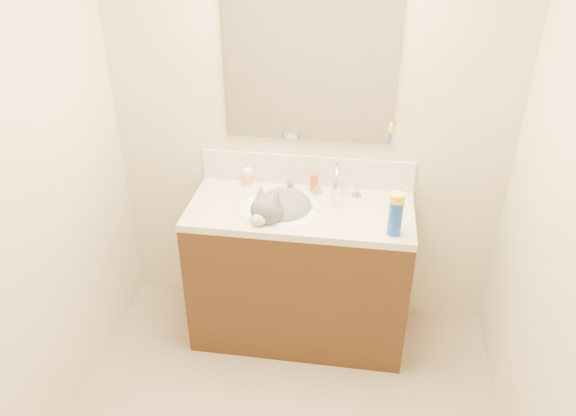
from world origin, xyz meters
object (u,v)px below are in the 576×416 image
(spray_can, at_px, (395,217))
(vanity_cabinet, at_px, (300,275))
(cat, at_px, (281,212))
(basin, at_px, (278,220))
(amber_bottle, at_px, (314,182))
(faucet, at_px, (337,184))
(silver_jar, at_px, (290,185))
(pill_bottle, at_px, (248,177))

(spray_can, bearing_deg, vanity_cabinet, 159.39)
(cat, height_order, spray_can, spray_can)
(basin, bearing_deg, spray_can, -14.16)
(amber_bottle, bearing_deg, basin, -126.53)
(faucet, bearing_deg, basin, -150.88)
(silver_jar, bearing_deg, spray_can, -32.87)
(pill_bottle, bearing_deg, basin, -48.52)
(basin, height_order, silver_jar, silver_jar)
(silver_jar, bearing_deg, pill_bottle, 174.41)
(spray_can, bearing_deg, amber_bottle, 138.98)
(amber_bottle, bearing_deg, cat, -123.47)
(vanity_cabinet, xyz_separation_m, silver_jar, (-0.08, 0.18, 0.48))
(spray_can, bearing_deg, basin, 165.84)
(vanity_cabinet, bearing_deg, faucet, 37.29)
(basin, xyz_separation_m, cat, (0.02, 0.00, 0.05))
(faucet, xyz_separation_m, amber_bottle, (-0.13, 0.06, -0.03))
(vanity_cabinet, distance_m, silver_jar, 0.52)
(silver_jar, distance_m, spray_can, 0.68)
(basin, xyz_separation_m, amber_bottle, (0.17, 0.23, 0.12))
(pill_bottle, xyz_separation_m, amber_bottle, (0.38, -0.01, 0.00))
(basin, bearing_deg, vanity_cabinet, 14.04)
(vanity_cabinet, xyz_separation_m, pill_bottle, (-0.33, 0.21, 0.50))
(vanity_cabinet, height_order, cat, cat)
(amber_bottle, distance_m, spray_can, 0.58)
(silver_jar, bearing_deg, vanity_cabinet, -66.09)
(vanity_cabinet, relative_size, pill_bottle, 11.83)
(amber_bottle, relative_size, spray_can, 0.56)
(faucet, relative_size, spray_can, 1.49)
(basin, height_order, amber_bottle, amber_bottle)
(basin, height_order, pill_bottle, pill_bottle)
(amber_bottle, bearing_deg, pill_bottle, 178.36)
(faucet, relative_size, cat, 0.58)
(cat, bearing_deg, pill_bottle, 157.84)
(cat, height_order, pill_bottle, cat)
(cat, xyz_separation_m, silver_jar, (0.02, 0.21, 0.05))
(vanity_cabinet, bearing_deg, pill_bottle, 147.77)
(basin, relative_size, cat, 0.93)
(faucet, xyz_separation_m, cat, (-0.28, -0.17, -0.11))
(amber_bottle, bearing_deg, spray_can, -41.02)
(faucet, xyz_separation_m, spray_can, (0.31, -0.32, 0.01))
(cat, xyz_separation_m, amber_bottle, (0.15, 0.23, 0.07))
(cat, bearing_deg, spray_can, 9.17)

